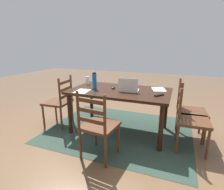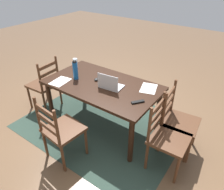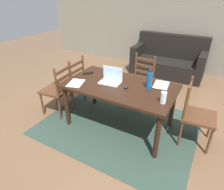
# 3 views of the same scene
# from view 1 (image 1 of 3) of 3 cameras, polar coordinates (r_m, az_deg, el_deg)

# --- Properties ---
(ground_plane) EXTENTS (14.00, 14.00, 0.00)m
(ground_plane) POSITION_cam_1_polar(r_m,az_deg,el_deg) (3.24, 2.31, -11.31)
(ground_plane) COLOR brown
(area_rug) EXTENTS (2.46, 1.93, 0.01)m
(area_rug) POSITION_cam_1_polar(r_m,az_deg,el_deg) (3.24, 2.32, -11.26)
(area_rug) COLOR #2D4238
(area_rug) RESTS_ON ground
(dining_table) EXTENTS (1.67, 0.95, 0.75)m
(dining_table) POSITION_cam_1_polar(r_m,az_deg,el_deg) (2.99, 2.45, 0.03)
(dining_table) COLOR black
(dining_table) RESTS_ON ground
(chair_far_head) EXTENTS (0.48, 0.48, 0.95)m
(chair_far_head) POSITION_cam_1_polar(r_m,az_deg,el_deg) (2.33, -4.50, -10.01)
(chair_far_head) COLOR #56331E
(chair_far_head) RESTS_ON ground
(chair_left_near) EXTENTS (0.48, 0.48, 0.95)m
(chair_left_near) POSITION_cam_1_polar(r_m,az_deg,el_deg) (3.10, 23.74, -4.69)
(chair_left_near) COLOR #56331E
(chair_left_near) RESTS_ON ground
(chair_right_far) EXTENTS (0.47, 0.47, 0.95)m
(chair_right_far) POSITION_cam_1_polar(r_m,az_deg,el_deg) (3.42, -16.80, -2.14)
(chair_right_far) COLOR #56331E
(chair_right_far) RESTS_ON ground
(chair_left_far) EXTENTS (0.46, 0.46, 0.95)m
(chair_left_far) POSITION_cam_1_polar(r_m,az_deg,el_deg) (2.74, 23.99, -7.32)
(chair_left_far) COLOR #56331E
(chair_left_far) RESTS_ON ground
(laptop) EXTENTS (0.34, 0.25, 0.23)m
(laptop) POSITION_cam_1_polar(r_m,az_deg,el_deg) (2.88, 5.39, 2.33)
(laptop) COLOR silver
(laptop) RESTS_ON dining_table
(water_bottle) EXTENTS (0.07, 0.07, 0.30)m
(water_bottle) POSITION_cam_1_polar(r_m,az_deg,el_deg) (3.01, -5.75, 4.79)
(water_bottle) COLOR #145199
(water_bottle) RESTS_ON dining_table
(drinking_glass) EXTENTS (0.08, 0.08, 0.15)m
(drinking_glass) POSITION_cam_1_polar(r_m,az_deg,el_deg) (3.42, -7.92, 4.72)
(drinking_glass) COLOR silver
(drinking_glass) RESTS_ON dining_table
(computer_mouse) EXTENTS (0.06, 0.10, 0.03)m
(computer_mouse) POSITION_cam_1_polar(r_m,az_deg,el_deg) (3.05, 0.42, 2.37)
(computer_mouse) COLOR black
(computer_mouse) RESTS_ON dining_table
(tv_remote) EXTENTS (0.14, 0.16, 0.02)m
(tv_remote) POSITION_cam_1_polar(r_m,az_deg,el_deg) (2.72, 15.05, -0.03)
(tv_remote) COLOR black
(tv_remote) RESTS_ON dining_table
(paper_stack_left) EXTENTS (0.29, 0.34, 0.00)m
(paper_stack_left) POSITION_cam_1_polar(r_m,az_deg,el_deg) (3.11, 14.93, 1.80)
(paper_stack_left) COLOR white
(paper_stack_left) RESTS_ON dining_table
(paper_stack_right) EXTENTS (0.24, 0.32, 0.00)m
(paper_stack_right) POSITION_cam_1_polar(r_m,az_deg,el_deg) (2.93, -9.70, 1.25)
(paper_stack_right) COLOR white
(paper_stack_right) RESTS_ON dining_table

